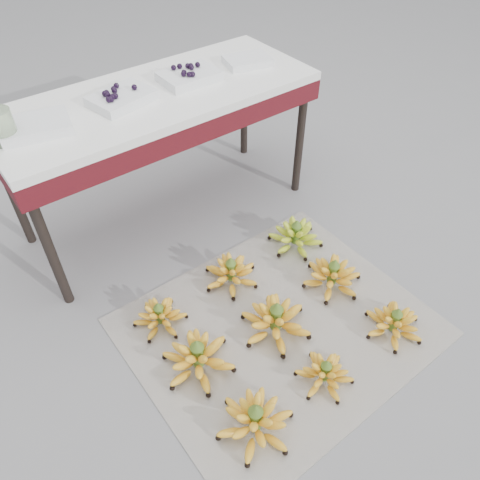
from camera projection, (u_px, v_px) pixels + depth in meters
ground at (288, 309)px, 2.16m from camera, size 60.00×60.00×0.00m
newspaper_mat at (279, 327)px, 2.08m from camera, size 1.26×1.06×0.01m
bunch_front_left at (255, 421)px, 1.70m from camera, size 0.37×0.37×0.18m
bunch_front_center at (325, 374)px, 1.86m from camera, size 0.26×0.26×0.14m
bunch_front_right at (394, 323)px, 2.03m from camera, size 0.33×0.33×0.15m
bunch_mid_left at (198, 358)px, 1.89m from camera, size 0.32×0.32×0.18m
bunch_mid_center at (276, 321)px, 2.02m from camera, size 0.40×0.40×0.19m
bunch_mid_right at (332, 276)px, 2.22m from camera, size 0.36×0.36×0.17m
bunch_back_left at (160, 316)px, 2.06m from camera, size 0.26×0.26×0.14m
bunch_back_center at (231, 273)px, 2.24m from camera, size 0.28×0.28×0.16m
bunch_back_right at (296, 236)px, 2.42m from camera, size 0.31×0.31×0.17m
vendor_table at (158, 108)px, 2.21m from camera, size 1.52×0.61×0.73m
tray_far_left at (35, 126)px, 1.88m from camera, size 0.31×0.25×0.04m
tray_left at (121, 98)px, 2.06m from camera, size 0.30×0.24×0.07m
tray_right at (189, 76)px, 2.22m from camera, size 0.27×0.19×0.07m
tray_far_right at (247, 61)px, 2.36m from camera, size 0.26×0.21×0.04m
glass_jar at (1, 127)px, 1.80m from camera, size 0.12×0.12×0.13m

